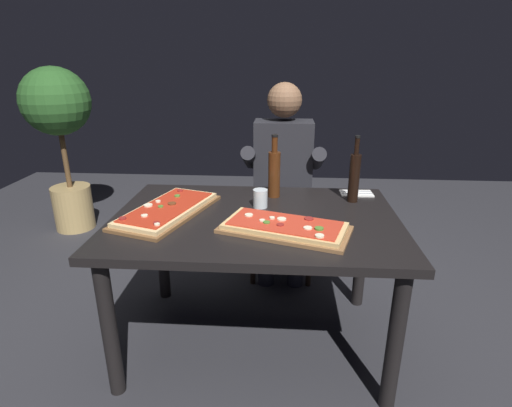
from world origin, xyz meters
TOP-DOWN VIEW (x-y plane):
  - ground_plane at (0.00, 0.00)m, footprint 6.40×6.40m
  - dining_table at (0.00, 0.00)m, footprint 1.40×0.96m
  - pizza_rectangular_front at (0.14, -0.17)m, footprint 0.63×0.44m
  - pizza_rectangular_left at (-0.44, 0.01)m, footprint 0.46×0.66m
  - wine_bottle_dark at (0.51, 0.26)m, footprint 0.06×0.06m
  - oil_bottle_amber at (0.08, 0.31)m, footprint 0.07×0.07m
  - tumbler_near_camera at (0.02, 0.13)m, footprint 0.08×0.08m
  - napkin_cutlery_set at (0.55, 0.38)m, footprint 0.18×0.12m
  - diner_chair at (0.13, 0.86)m, footprint 0.44×0.44m
  - seated_diner at (0.13, 0.74)m, footprint 0.53×0.41m
  - potted_plant_corner at (-1.75, 1.44)m, footprint 0.56×0.56m

SIDE VIEW (x-z plane):
  - ground_plane at x=0.00m, z-range 0.00..0.00m
  - diner_chair at x=0.13m, z-range 0.05..0.92m
  - dining_table at x=0.00m, z-range 0.27..1.01m
  - seated_diner at x=0.13m, z-range 0.08..1.41m
  - napkin_cutlery_set at x=0.55m, z-range 0.74..0.75m
  - pizza_rectangular_left at x=-0.44m, z-range 0.73..0.78m
  - pizza_rectangular_front at x=0.14m, z-range 0.73..0.78m
  - tumbler_near_camera at x=0.02m, z-range 0.73..0.83m
  - oil_bottle_amber at x=0.08m, z-range 0.71..1.05m
  - wine_bottle_dark at x=0.51m, z-range 0.70..1.06m
  - potted_plant_corner at x=-1.75m, z-range 0.23..1.64m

